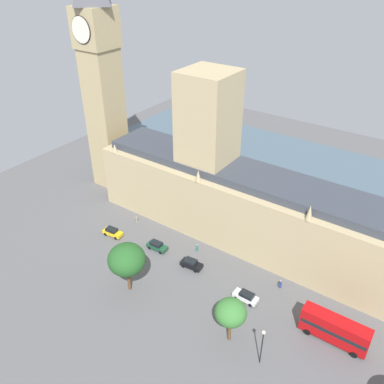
{
  "coord_description": "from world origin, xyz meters",
  "views": [
    {
      "loc": [
        60.18,
        26.43,
        53.22
      ],
      "look_at": [
        1.0,
        -15.17,
        8.52
      ],
      "focal_mm": 37.24,
      "sensor_mm": 36.0,
      "label": 1
    }
  ],
  "objects_px": {
    "parliament_building": "(252,201)",
    "pedestrian_under_trees": "(197,248)",
    "clock_tower": "(100,67)",
    "car_black_by_river_gate": "(191,264)",
    "double_decker_bus_far_end": "(335,329)",
    "plane_tree_slot_10": "(231,313)",
    "street_lamp_slot_12": "(263,341)",
    "pedestrian_kerbside": "(280,284)",
    "pedestrian_near_tower": "(136,219)",
    "car_white_leading": "(246,296)",
    "plane_tree_midblock": "(127,260)",
    "car_dark_green_trailing": "(157,246)",
    "car_yellow_cab_opposite_hall": "(112,232)"
  },
  "relations": [
    {
      "from": "parliament_building",
      "to": "pedestrian_under_trees",
      "type": "bearing_deg",
      "value": -34.23
    },
    {
      "from": "clock_tower",
      "to": "car_black_by_river_gate",
      "type": "height_order",
      "value": "clock_tower"
    },
    {
      "from": "double_decker_bus_far_end",
      "to": "plane_tree_slot_10",
      "type": "height_order",
      "value": "plane_tree_slot_10"
    },
    {
      "from": "street_lamp_slot_12",
      "to": "pedestrian_kerbside",
      "type": "bearing_deg",
      "value": -166.03
    },
    {
      "from": "pedestrian_kerbside",
      "to": "pedestrian_near_tower",
      "type": "distance_m",
      "value": 35.22
    },
    {
      "from": "car_white_leading",
      "to": "plane_tree_midblock",
      "type": "relative_size",
      "value": 0.45
    },
    {
      "from": "car_dark_green_trailing",
      "to": "plane_tree_slot_10",
      "type": "distance_m",
      "value": 26.15
    },
    {
      "from": "plane_tree_midblock",
      "to": "street_lamp_slot_12",
      "type": "relative_size",
      "value": 1.41
    },
    {
      "from": "car_dark_green_trailing",
      "to": "plane_tree_midblock",
      "type": "bearing_deg",
      "value": 12.07
    },
    {
      "from": "car_black_by_river_gate",
      "to": "parliament_building",
      "type": "bearing_deg",
      "value": 157.17
    },
    {
      "from": "car_yellow_cab_opposite_hall",
      "to": "pedestrian_under_trees",
      "type": "relative_size",
      "value": 2.71
    },
    {
      "from": "car_yellow_cab_opposite_hall",
      "to": "double_decker_bus_far_end",
      "type": "bearing_deg",
      "value": 85.14
    },
    {
      "from": "pedestrian_near_tower",
      "to": "parliament_building",
      "type": "bearing_deg",
      "value": -159.69
    },
    {
      "from": "plane_tree_slot_10",
      "to": "street_lamp_slot_12",
      "type": "relative_size",
      "value": 1.17
    },
    {
      "from": "car_dark_green_trailing",
      "to": "plane_tree_slot_10",
      "type": "xyz_separation_m",
      "value": [
        10.51,
        23.39,
        5.12
      ]
    },
    {
      "from": "parliament_building",
      "to": "plane_tree_midblock",
      "type": "distance_m",
      "value": 27.99
    },
    {
      "from": "street_lamp_slot_12",
      "to": "pedestrian_under_trees",
      "type": "bearing_deg",
      "value": -125.41
    },
    {
      "from": "car_white_leading",
      "to": "plane_tree_slot_10",
      "type": "distance_m",
      "value": 10.26
    },
    {
      "from": "car_white_leading",
      "to": "double_decker_bus_far_end",
      "type": "xyz_separation_m",
      "value": [
        -0.44,
        15.24,
        1.75
      ]
    },
    {
      "from": "car_yellow_cab_opposite_hall",
      "to": "pedestrian_under_trees",
      "type": "bearing_deg",
      "value": 103.88
    },
    {
      "from": "double_decker_bus_far_end",
      "to": "plane_tree_slot_10",
      "type": "relative_size",
      "value": 1.29
    },
    {
      "from": "clock_tower",
      "to": "pedestrian_under_trees",
      "type": "height_order",
      "value": "clock_tower"
    },
    {
      "from": "parliament_building",
      "to": "car_black_by_river_gate",
      "type": "height_order",
      "value": "parliament_building"
    },
    {
      "from": "parliament_building",
      "to": "car_yellow_cab_opposite_hall",
      "type": "distance_m",
      "value": 30.56
    },
    {
      "from": "plane_tree_midblock",
      "to": "car_black_by_river_gate",
      "type": "bearing_deg",
      "value": 152.34
    },
    {
      "from": "pedestrian_near_tower",
      "to": "street_lamp_slot_12",
      "type": "bearing_deg",
      "value": 155.96
    },
    {
      "from": "parliament_building",
      "to": "car_white_leading",
      "type": "relative_size",
      "value": 16.66
    },
    {
      "from": "car_dark_green_trailing",
      "to": "pedestrian_under_trees",
      "type": "bearing_deg",
      "value": 119.07
    },
    {
      "from": "parliament_building",
      "to": "pedestrian_kerbside",
      "type": "height_order",
      "value": "parliament_building"
    },
    {
      "from": "double_decker_bus_far_end",
      "to": "pedestrian_near_tower",
      "type": "relative_size",
      "value": 6.5
    },
    {
      "from": "car_white_leading",
      "to": "plane_tree_midblock",
      "type": "xyz_separation_m",
      "value": [
        9.73,
        -18.6,
        6.12
      ]
    },
    {
      "from": "clock_tower",
      "to": "car_white_leading",
      "type": "bearing_deg",
      "value": 71.05
    },
    {
      "from": "car_black_by_river_gate",
      "to": "plane_tree_slot_10",
      "type": "distance_m",
      "value": 18.41
    },
    {
      "from": "parliament_building",
      "to": "car_white_leading",
      "type": "bearing_deg",
      "value": 26.26
    },
    {
      "from": "car_yellow_cab_opposite_hall",
      "to": "car_dark_green_trailing",
      "type": "xyz_separation_m",
      "value": [
        -1.91,
        10.78,
        0.0
      ]
    },
    {
      "from": "parliament_building",
      "to": "double_decker_bus_far_end",
      "type": "bearing_deg",
      "value": 56.05
    },
    {
      "from": "plane_tree_midblock",
      "to": "plane_tree_slot_10",
      "type": "distance_m",
      "value": 20.39
    },
    {
      "from": "pedestrian_under_trees",
      "to": "plane_tree_slot_10",
      "type": "height_order",
      "value": "plane_tree_slot_10"
    },
    {
      "from": "plane_tree_slot_10",
      "to": "clock_tower",
      "type": "bearing_deg",
      "value": -116.74
    },
    {
      "from": "car_yellow_cab_opposite_hall",
      "to": "street_lamp_slot_12",
      "type": "distance_m",
      "value": 41.41
    },
    {
      "from": "double_decker_bus_far_end",
      "to": "pedestrian_under_trees",
      "type": "relative_size",
      "value": 6.26
    },
    {
      "from": "car_yellow_cab_opposite_hall",
      "to": "car_white_leading",
      "type": "distance_m",
      "value": 32.44
    },
    {
      "from": "car_white_leading",
      "to": "pedestrian_near_tower",
      "type": "distance_m",
      "value": 32.22
    },
    {
      "from": "car_dark_green_trailing",
      "to": "pedestrian_near_tower",
      "type": "distance_m",
      "value": 10.98
    },
    {
      "from": "pedestrian_near_tower",
      "to": "plane_tree_slot_10",
      "type": "relative_size",
      "value": 0.2
    },
    {
      "from": "pedestrian_near_tower",
      "to": "street_lamp_slot_12",
      "type": "xyz_separation_m",
      "value": [
        16.23,
        39.21,
        4.09
      ]
    },
    {
      "from": "plane_tree_midblock",
      "to": "car_yellow_cab_opposite_hall",
      "type": "bearing_deg",
      "value": -124.76
    },
    {
      "from": "clock_tower",
      "to": "street_lamp_slot_12",
      "type": "bearing_deg",
      "value": 64.91
    },
    {
      "from": "car_yellow_cab_opposite_hall",
      "to": "pedestrian_near_tower",
      "type": "height_order",
      "value": "car_yellow_cab_opposite_hall"
    },
    {
      "from": "parliament_building",
      "to": "street_lamp_slot_12",
      "type": "height_order",
      "value": "parliament_building"
    }
  ]
}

